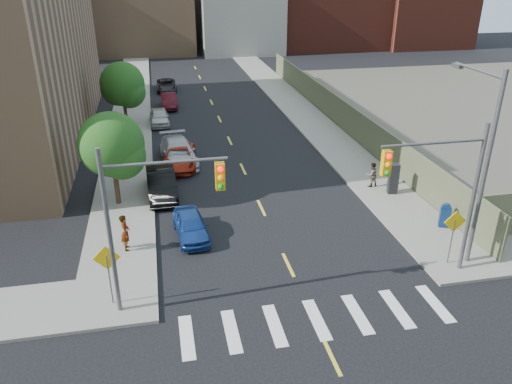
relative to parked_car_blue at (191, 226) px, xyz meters
name	(u,v)px	position (x,y,z in m)	size (l,w,h in m)	color
sidewalk_nw	(133,97)	(-3.55, 29.97, -0.56)	(3.50, 73.00, 0.15)	gray
sidewalk_ne	(278,90)	(11.95, 29.97, -0.56)	(3.50, 73.00, 0.15)	gray
fence_north	(338,112)	(13.80, 16.47, 0.61)	(0.12, 44.00, 2.50)	#6A714F
gravel_lot	(512,108)	(32.20, 18.47, -0.61)	(36.00, 42.00, 0.06)	#595447
bg_bldg_west	(31,13)	(-17.80, 58.47, 5.36)	(14.00, 18.00, 12.00)	#592319
bg_bldg_center	(237,16)	(12.20, 58.47, 4.36)	(12.00, 16.00, 10.00)	gray
signal_nw	(149,209)	(-1.78, -5.53, 3.89)	(4.59, 0.30, 7.00)	#59595E
signal_ne	(444,183)	(10.18, -5.53, 3.89)	(4.59, 0.30, 7.00)	#59595E
streetlight_ne	(482,156)	(12.40, -4.63, 4.58)	(0.25, 3.70, 9.00)	#59595E
warn_sign_nw	(108,265)	(-3.60, -5.03, 1.36)	(1.06, 0.06, 2.83)	#59595E
warn_sign_ne	(454,228)	(11.40, -5.03, 1.36)	(1.06, 0.06, 2.83)	#59595E
warn_sign_midwest	(122,149)	(-3.60, 8.47, 1.36)	(1.06, 0.06, 2.83)	#59595E
tree_west_near	(112,148)	(-3.80, 4.52, 2.84)	(3.66, 3.64, 5.52)	#332114
tree_west_far	(123,87)	(-3.80, 19.52, 2.84)	(3.66, 3.64, 5.52)	#332114
parked_car_blue	(191,226)	(0.00, 0.00, 0.00)	(1.51, 3.75, 1.28)	navy
parked_car_black	(161,184)	(-1.30, 5.29, 0.14)	(1.65, 4.74, 1.56)	black
parked_car_red	(179,157)	(0.00, 9.84, 0.04)	(2.26, 4.91, 1.37)	maroon
parked_car_silver	(178,152)	(0.00, 10.58, 0.15)	(2.21, 5.44, 1.58)	#B3B6BB
parked_car_white	(159,117)	(-1.07, 19.90, 0.04)	(1.60, 3.97, 1.35)	#B6B6B6
parked_car_maroon	(169,101)	(0.00, 25.27, 0.05)	(1.45, 4.17, 1.37)	#380B12
parked_car_grey	(166,85)	(0.00, 32.16, -0.02)	(2.05, 4.46, 1.24)	black
mailbox	(445,215)	(13.08, -1.80, 0.14)	(0.65, 0.59, 1.31)	navy
payphone	(393,179)	(12.26, 2.61, 0.44)	(0.55, 0.45, 1.85)	black
pedestrian_west	(125,232)	(-3.16, -0.85, 0.43)	(0.67, 0.44, 1.84)	gray
pedestrian_east	(372,175)	(11.42, 3.79, 0.28)	(0.74, 0.58, 1.53)	gray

